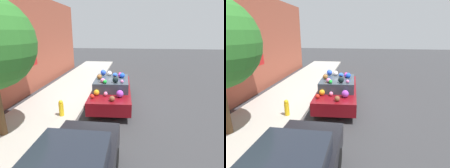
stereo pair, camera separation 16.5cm
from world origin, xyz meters
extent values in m
plane|color=#38383A|center=(0.00, 0.00, 0.00)|extent=(60.00, 60.00, 0.00)
cube|color=#B2ADA3|center=(0.00, 2.70, 0.07)|extent=(24.00, 3.20, 0.14)
cube|color=#9E4C38|center=(0.00, 4.95, 2.88)|extent=(18.00, 0.30, 5.76)
cube|color=red|center=(-1.15, 4.35, 2.18)|extent=(2.94, 0.90, 0.55)
cylinder|color=gold|center=(-1.95, 1.80, 0.41)|extent=(0.20, 0.20, 0.55)
sphere|color=gold|center=(-1.95, 1.80, 0.75)|extent=(0.18, 0.18, 0.18)
cube|color=maroon|center=(0.00, -0.15, 0.60)|extent=(4.59, 2.02, 0.56)
cube|color=#333D47|center=(-0.18, -0.16, 1.12)|extent=(2.10, 1.70, 0.47)
cylinder|color=black|center=(1.36, 0.75, 0.32)|extent=(0.64, 0.21, 0.64)
cylinder|color=black|center=(1.44, -0.93, 0.32)|extent=(0.64, 0.21, 0.64)
cylinder|color=black|center=(-1.44, 0.63, 0.32)|extent=(0.64, 0.21, 0.64)
cylinder|color=black|center=(-1.36, -1.05, 0.32)|extent=(0.64, 0.21, 0.64)
ellipsoid|color=black|center=(0.98, 0.39, 1.04)|extent=(0.41, 0.49, 0.32)
sphere|color=pink|center=(-0.87, -0.70, 1.43)|extent=(0.19, 0.19, 0.15)
sphere|color=green|center=(-1.05, 0.05, 1.44)|extent=(0.20, 0.20, 0.17)
ellipsoid|color=pink|center=(-1.34, -0.02, 0.97)|extent=(0.21, 0.19, 0.19)
sphere|color=purple|center=(-1.44, -0.65, 1.04)|extent=(0.37, 0.37, 0.32)
sphere|color=orange|center=(-1.32, 0.39, 1.01)|extent=(0.34, 0.34, 0.26)
sphere|color=brown|center=(-0.36, 0.42, 1.47)|extent=(0.29, 0.29, 0.24)
sphere|color=black|center=(1.06, -0.33, 0.97)|extent=(0.23, 0.23, 0.18)
sphere|color=blue|center=(0.52, 0.37, 1.50)|extent=(0.40, 0.40, 0.28)
sphere|color=white|center=(0.43, 0.03, 1.48)|extent=(0.29, 0.29, 0.24)
sphere|color=green|center=(1.15, -0.37, 0.98)|extent=(0.28, 0.28, 0.20)
sphere|color=blue|center=(0.02, -0.66, 1.48)|extent=(0.31, 0.31, 0.26)
ellipsoid|color=blue|center=(0.10, -0.29, 1.47)|extent=(0.17, 0.24, 0.23)
ellipsoid|color=red|center=(0.42, -0.53, 1.44)|extent=(0.27, 0.25, 0.18)
sphere|color=pink|center=(1.35, -0.02, 0.98)|extent=(0.24, 0.24, 0.20)
sphere|color=yellow|center=(0.91, 0.22, 0.98)|extent=(0.24, 0.24, 0.19)
sphere|color=brown|center=(-1.92, -0.36, 0.99)|extent=(0.31, 0.31, 0.22)
ellipsoid|color=pink|center=(-0.89, 0.17, 1.45)|extent=(0.30, 0.30, 0.19)
sphere|color=black|center=(0.08, -0.29, 1.43)|extent=(0.22, 0.22, 0.16)
sphere|color=purple|center=(0.11, -0.57, 1.48)|extent=(0.29, 0.29, 0.24)
sphere|color=black|center=(-0.86, -0.40, 1.49)|extent=(0.37, 0.37, 0.27)
sphere|color=red|center=(-1.70, 0.50, 0.97)|extent=(0.22, 0.22, 0.18)
cylinder|color=black|center=(-4.61, 0.78, 0.32)|extent=(0.64, 0.19, 0.64)
cylinder|color=black|center=(-4.62, -0.73, 0.32)|extent=(0.64, 0.19, 0.64)
camera|label=1|loc=(-8.43, -1.08, 3.59)|focal=28.00mm
camera|label=2|loc=(-8.41, -1.25, 3.59)|focal=28.00mm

